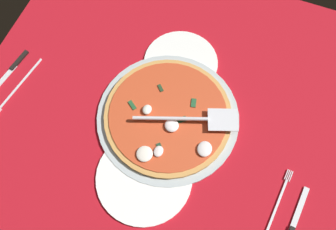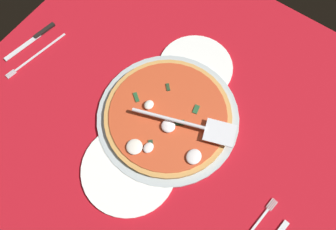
{
  "view_description": "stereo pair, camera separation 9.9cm",
  "coord_description": "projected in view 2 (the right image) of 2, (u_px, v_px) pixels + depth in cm",
  "views": [
    {
      "loc": [
        -34.95,
        -15.45,
        93.41
      ],
      "look_at": [
        0.99,
        -1.65,
        2.28
      ],
      "focal_mm": 38.32,
      "sensor_mm": 36.0,
      "label": 1
    },
    {
      "loc": [
        -30.25,
        -24.15,
        93.41
      ],
      "look_at": [
        0.99,
        -1.65,
        2.28
      ],
      "focal_mm": 38.32,
      "sensor_mm": 36.0,
      "label": 2
    }
  ],
  "objects": [
    {
      "name": "ground_plane",
      "position": [
        161.0,
        118.0,
        1.01
      ],
      "size": [
        110.42,
        110.42,
        0.8
      ],
      "primitive_type": "cube",
      "color": "#AD121E"
    },
    {
      "name": "checker_pattern",
      "position": [
        161.0,
        118.0,
        1.01
      ],
      "size": [
        110.42,
        110.42,
        0.1
      ],
      "color": "white",
      "rests_on": "ground_plane"
    },
    {
      "name": "pizza_pan",
      "position": [
        168.0,
        117.0,
        1.0
      ],
      "size": [
        39.78,
        39.78,
        1.18
      ],
      "primitive_type": "cylinder",
      "color": "#ACB9BC",
      "rests_on": "ground_plane"
    },
    {
      "name": "dinner_plate_left",
      "position": [
        129.0,
        169.0,
        0.95
      ],
      "size": [
        25.33,
        25.33,
        1.0
      ],
      "primitive_type": "cylinder",
      "color": "white",
      "rests_on": "ground_plane"
    },
    {
      "name": "dinner_plate_right",
      "position": [
        196.0,
        67.0,
        1.07
      ],
      "size": [
        22.12,
        22.12,
        1.0
      ],
      "primitive_type": "cylinder",
      "color": "white",
      "rests_on": "ground_plane"
    },
    {
      "name": "pizza",
      "position": [
        168.0,
        116.0,
        0.99
      ],
      "size": [
        35.55,
        35.55,
        2.78
      ],
      "color": "tan",
      "rests_on": "pizza_pan"
    },
    {
      "name": "pizza_server",
      "position": [
        191.0,
        125.0,
        0.96
      ],
      "size": [
        13.23,
        27.94,
        1.0
      ],
      "rotation": [
        0.0,
        0.0,
        5.06
      ],
      "color": "silver",
      "rests_on": "pizza"
    },
    {
      "name": "place_setting_far",
      "position": [
        36.0,
        47.0,
        1.1
      ],
      "size": [
        22.43,
        14.4,
        1.4
      ],
      "rotation": [
        0.0,
        0.0,
        2.97
      ],
      "color": "white",
      "rests_on": "ground_plane"
    }
  ]
}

